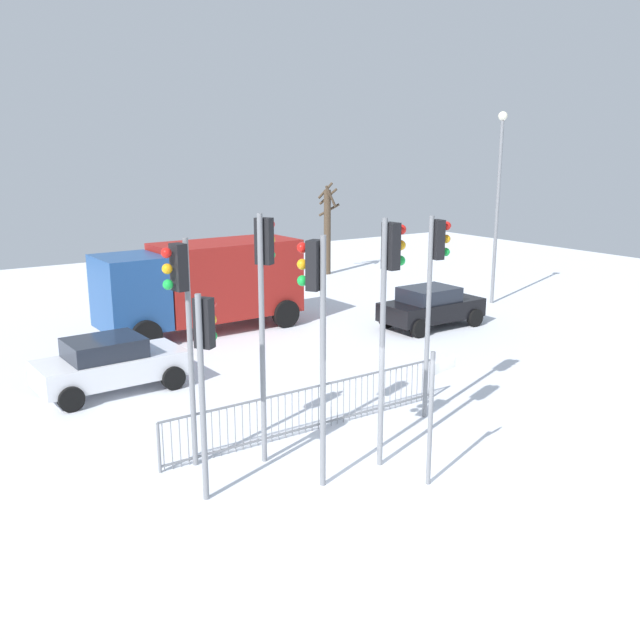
% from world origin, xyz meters
% --- Properties ---
extents(ground_plane, '(60.00, 60.00, 0.00)m').
position_xyz_m(ground_plane, '(0.00, 0.00, 0.00)').
color(ground_plane, white).
extents(traffic_light_foreground_right, '(0.50, 0.43, 5.08)m').
position_xyz_m(traffic_light_foreground_right, '(-1.55, 2.03, 3.71)').
color(traffic_light_foreground_right, slate).
rests_on(traffic_light_foreground_right, ground).
extents(traffic_light_foreground_left, '(0.42, 0.52, 4.79)m').
position_xyz_m(traffic_light_foreground_left, '(-1.33, 0.53, 3.51)').
color(traffic_light_foreground_left, slate).
rests_on(traffic_light_foreground_left, ground).
extents(traffic_light_mid_right, '(0.57, 0.35, 4.81)m').
position_xyz_m(traffic_light_mid_right, '(2.86, 1.92, 3.52)').
color(traffic_light_mid_right, slate).
rests_on(traffic_light_mid_right, ground).
extents(traffic_light_rear_left, '(0.57, 0.33, 5.01)m').
position_xyz_m(traffic_light_rear_left, '(0.33, 0.50, 3.66)').
color(traffic_light_rear_left, slate).
rests_on(traffic_light_rear_left, ground).
extents(traffic_light_mid_left, '(0.57, 0.35, 4.64)m').
position_xyz_m(traffic_light_mid_left, '(-3.07, 2.57, 3.40)').
color(traffic_light_mid_left, slate).
rests_on(traffic_light_mid_left, ground).
extents(traffic_light_rear_right, '(0.50, 0.44, 3.85)m').
position_xyz_m(traffic_light_rear_right, '(-3.22, 1.24, 2.82)').
color(traffic_light_rear_right, slate).
rests_on(traffic_light_rear_right, ground).
extents(direction_sign_post, '(0.78, 0.21, 2.65)m').
position_xyz_m(direction_sign_post, '(0.51, -0.67, 1.50)').
color(direction_sign_post, slate).
rests_on(direction_sign_post, ground).
extents(pedestrian_guard_railing, '(7.38, 0.20, 1.07)m').
position_xyz_m(pedestrian_guard_railing, '(-0.00, 2.71, 0.55)').
color(pedestrian_guard_railing, slate).
rests_on(pedestrian_guard_railing, ground).
extents(car_white_near, '(3.88, 2.07, 1.47)m').
position_xyz_m(car_white_near, '(-2.95, 7.93, 0.77)').
color(car_white_near, silver).
rests_on(car_white_near, ground).
extents(car_black_far, '(3.82, 1.96, 1.47)m').
position_xyz_m(car_black_far, '(8.76, 8.29, 0.77)').
color(car_black_far, black).
rests_on(car_black_far, ground).
extents(delivery_truck, '(7.11, 2.87, 3.10)m').
position_xyz_m(delivery_truck, '(1.77, 12.32, 1.74)').
color(delivery_truck, maroon).
rests_on(delivery_truck, ground).
extents(street_lamp, '(0.36, 0.36, 7.68)m').
position_xyz_m(street_lamp, '(13.65, 9.85, 4.62)').
color(street_lamp, slate).
rests_on(street_lamp, ground).
extents(bare_tree_left, '(1.11, 1.14, 4.61)m').
position_xyz_m(bare_tree_left, '(11.87, 19.38, 2.32)').
color(bare_tree_left, '#473828').
rests_on(bare_tree_left, ground).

